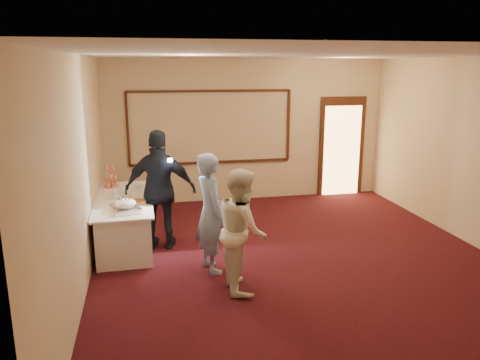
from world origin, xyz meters
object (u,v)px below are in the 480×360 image
pavlova_tray (125,205)px  tart (138,202)px  plate_stack_b (138,189)px  woman (242,230)px  plate_stack_a (118,194)px  man (210,213)px  guest (160,190)px  buffet_table (125,221)px  cupcake_stand (111,179)px

pavlova_tray → tart: 0.37m
plate_stack_b → woman: size_ratio=0.12×
plate_stack_a → man: 1.86m
woman → guest: size_ratio=0.84×
buffet_table → cupcake_stand: bearing=105.9°
cupcake_stand → plate_stack_a: (0.16, -0.81, -0.06)m
pavlova_tray → plate_stack_b: bearing=80.2°
pavlova_tray → plate_stack_b: size_ratio=2.84×
buffet_table → plate_stack_b: size_ratio=11.73×
plate_stack_a → plate_stack_b: plate_stack_b is taller
buffet_table → cupcake_stand: cupcake_stand is taller
guest → cupcake_stand: bearing=-41.5°
plate_stack_a → man: bearing=-45.3°
buffet_table → man: man is taller
cupcake_stand → tart: 1.29m
cupcake_stand → tart: cupcake_stand is taller
guest → pavlova_tray: bearing=49.4°
buffet_table → man: (1.23, -1.31, 0.47)m
pavlova_tray → plate_stack_a: size_ratio=2.89×
buffet_table → guest: bearing=-27.1°
plate_stack_a → woman: 2.54m
buffet_table → cupcake_stand: size_ratio=5.69×
cupcake_stand → guest: size_ratio=0.21×
man → woman: 0.70m
plate_stack_a → tart: 0.50m
cupcake_stand → buffet_table: bearing=-74.1°
man → woman: size_ratio=1.06×
cupcake_stand → plate_stack_a: size_ratio=2.09×
tart → plate_stack_a: bearing=128.7°
cupcake_stand → plate_stack_a: cupcake_stand is taller
pavlova_tray → cupcake_stand: 1.54m
plate_stack_b → pavlova_tray: bearing=-99.8°
tart → guest: 0.39m
plate_stack_a → man: man is taller
plate_stack_a → woman: (1.63, -1.95, -0.05)m
plate_stack_b → man: bearing=-57.4°
pavlova_tray → man: bearing=-27.5°
buffet_table → plate_stack_b: 0.58m
buffet_table → cupcake_stand: 1.00m
pavlova_tray → cupcake_stand: bearing=100.8°
buffet_table → pavlova_tray: size_ratio=4.13×
pavlova_tray → plate_stack_b: (0.17, 0.96, -0.00)m
pavlova_tray → guest: guest is taller
buffet_table → guest: 0.87m
man → woman: man is taller
tart → guest: guest is taller
plate_stack_b → guest: 0.68m
man → woman: bearing=-167.3°
man → woman: (0.32, -0.63, -0.05)m
cupcake_stand → plate_stack_b: cupcake_stand is taller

